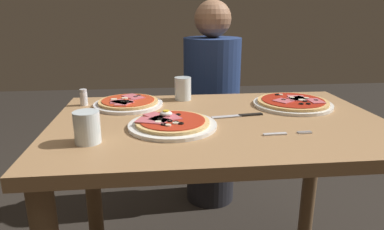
# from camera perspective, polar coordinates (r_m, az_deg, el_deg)

# --- Properties ---
(dining_table) EXTENTS (1.17, 0.77, 0.75)m
(dining_table) POSITION_cam_1_polar(r_m,az_deg,el_deg) (1.27, 4.46, -6.13)
(dining_table) COLOR #9E754C
(dining_table) RESTS_ON ground
(pizza_foreground) EXTENTS (0.29, 0.29, 0.05)m
(pizza_foreground) POSITION_cam_1_polar(r_m,az_deg,el_deg) (1.15, -3.31, -1.40)
(pizza_foreground) COLOR white
(pizza_foreground) RESTS_ON dining_table
(pizza_across_left) EXTENTS (0.28, 0.28, 0.03)m
(pizza_across_left) POSITION_cam_1_polar(r_m,az_deg,el_deg) (1.42, -10.47, 1.98)
(pizza_across_left) COLOR white
(pizza_across_left) RESTS_ON dining_table
(pizza_across_right) EXTENTS (0.32, 0.32, 0.03)m
(pizza_across_right) POSITION_cam_1_polar(r_m,az_deg,el_deg) (1.46, 16.29, 1.94)
(pizza_across_right) COLOR white
(pizza_across_right) RESTS_ON dining_table
(water_glass_near) EXTENTS (0.08, 0.08, 0.09)m
(water_glass_near) POSITION_cam_1_polar(r_m,az_deg,el_deg) (1.05, -16.89, -2.26)
(water_glass_near) COLOR silver
(water_glass_near) RESTS_ON dining_table
(water_glass_far) EXTENTS (0.07, 0.07, 0.10)m
(water_glass_far) POSITION_cam_1_polar(r_m,az_deg,el_deg) (1.49, -1.51, 4.12)
(water_glass_far) COLOR silver
(water_glass_far) RESTS_ON dining_table
(fork) EXTENTS (0.16, 0.02, 0.00)m
(fork) POSITION_cam_1_polar(r_m,az_deg,el_deg) (1.12, 14.89, -2.98)
(fork) COLOR silver
(fork) RESTS_ON dining_table
(knife) EXTENTS (0.20, 0.05, 0.01)m
(knife) POSITION_cam_1_polar(r_m,az_deg,el_deg) (1.28, 8.07, -0.06)
(knife) COLOR silver
(knife) RESTS_ON dining_table
(salt_shaker) EXTENTS (0.03, 0.03, 0.07)m
(salt_shaker) POSITION_cam_1_polar(r_m,az_deg,el_deg) (1.47, -17.43, 2.78)
(salt_shaker) COLOR white
(salt_shaker) RESTS_ON dining_table
(diner_person) EXTENTS (0.32, 0.32, 1.18)m
(diner_person) POSITION_cam_1_polar(r_m,az_deg,el_deg) (2.01, 3.20, 0.64)
(diner_person) COLOR black
(diner_person) RESTS_ON ground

